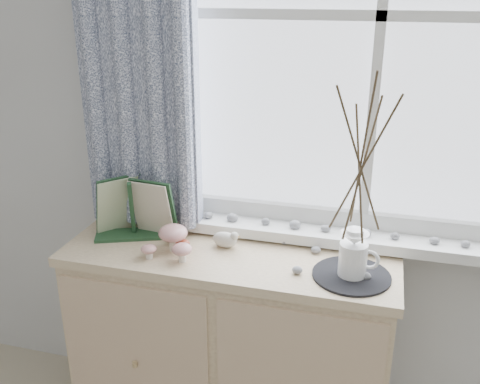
{
  "coord_description": "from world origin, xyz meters",
  "views": [
    {
      "loc": [
        0.34,
        0.11,
        1.75
      ],
      "look_at": [
        -0.1,
        1.7,
        1.1
      ],
      "focal_mm": 40.0,
      "sensor_mm": 36.0,
      "label": 1
    }
  ],
  "objects_px": {
    "botanical_book": "(130,210)",
    "toadstool_cluster": "(172,239)",
    "sideboard": "(231,348)",
    "twig_pitcher": "(361,161)"
  },
  "relations": [
    {
      "from": "sideboard",
      "to": "botanical_book",
      "type": "height_order",
      "value": "botanical_book"
    },
    {
      "from": "twig_pitcher",
      "to": "toadstool_cluster",
      "type": "bearing_deg",
      "value": -178.03
    },
    {
      "from": "sideboard",
      "to": "botanical_book",
      "type": "xyz_separation_m",
      "value": [
        -0.38,
        -0.01,
        0.54
      ]
    },
    {
      "from": "botanical_book",
      "to": "toadstool_cluster",
      "type": "relative_size",
      "value": 1.88
    },
    {
      "from": "sideboard",
      "to": "twig_pitcher",
      "type": "xyz_separation_m",
      "value": [
        0.44,
        -0.07,
        0.82
      ]
    },
    {
      "from": "twig_pitcher",
      "to": "botanical_book",
      "type": "bearing_deg",
      "value": 177.32
    },
    {
      "from": "sideboard",
      "to": "toadstool_cluster",
      "type": "xyz_separation_m",
      "value": [
        -0.19,
        -0.07,
        0.48
      ]
    },
    {
      "from": "sideboard",
      "to": "twig_pitcher",
      "type": "relative_size",
      "value": 1.73
    },
    {
      "from": "twig_pitcher",
      "to": "sideboard",
      "type": "bearing_deg",
      "value": 172.85
    },
    {
      "from": "botanical_book",
      "to": "toadstool_cluster",
      "type": "height_order",
      "value": "botanical_book"
    }
  ]
}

